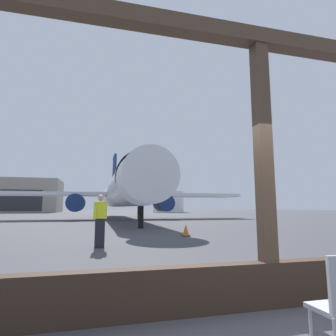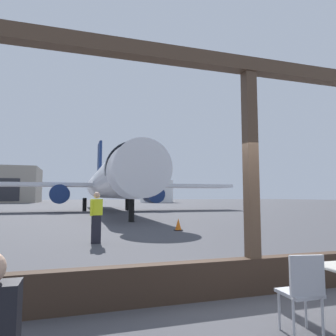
# 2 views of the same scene
# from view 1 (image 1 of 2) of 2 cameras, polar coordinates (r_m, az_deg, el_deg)

# --- Properties ---
(ground_plane) EXTENTS (220.00, 220.00, 0.00)m
(ground_plane) POSITION_cam_1_polar(r_m,az_deg,el_deg) (43.59, -11.53, -9.59)
(ground_plane) COLOR #424247
(window_frame) EXTENTS (8.83, 0.24, 4.00)m
(window_frame) POSITION_cam_1_polar(r_m,az_deg,el_deg) (4.21, 19.15, -5.70)
(window_frame) COLOR #38281E
(window_frame) RESTS_ON ground
(airplane) EXTENTS (29.05, 34.20, 9.82)m
(airplane) POSITION_cam_1_polar(r_m,az_deg,el_deg) (31.90, -9.28, -4.72)
(airplane) COLOR silver
(airplane) RESTS_ON ground
(ground_crew_worker) EXTENTS (0.45, 0.41, 1.74)m
(ground_crew_worker) POSITION_cam_1_polar(r_m,az_deg,el_deg) (9.79, -13.60, -10.21)
(ground_crew_worker) COLOR black
(ground_crew_worker) RESTS_ON ground
(traffic_cone) EXTENTS (0.36, 0.36, 0.56)m
(traffic_cone) POSITION_cam_1_polar(r_m,az_deg,el_deg) (13.40, 3.64, -12.51)
(traffic_cone) COLOR orange
(traffic_cone) RESTS_ON ground
(distant_hangar) EXTENTS (23.20, 14.88, 9.00)m
(distant_hangar) POSITION_cam_1_polar(r_m,az_deg,el_deg) (88.61, -28.48, -5.00)
(distant_hangar) COLOR #9E9384
(distant_hangar) RESTS_ON ground
(fuel_storage_tank) EXTENTS (8.61, 8.61, 5.75)m
(fuel_storage_tank) POSITION_cam_1_polar(r_m,az_deg,el_deg) (78.76, 0.04, -6.89)
(fuel_storage_tank) COLOR white
(fuel_storage_tank) RESTS_ON ground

